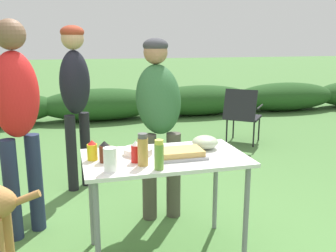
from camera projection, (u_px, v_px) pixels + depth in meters
The scene contains 15 objects.
shrub_hedge at pixel (102, 104), 7.22m from camera, with size 14.40×0.90×0.61m.
folding_table at pixel (165, 167), 2.56m from camera, with size 1.10×0.64×0.74m.
food_tray at pixel (181, 154), 2.51m from camera, with size 0.32×0.22×0.06m.
plate_stack at pixel (138, 151), 2.58m from camera, with size 0.20×0.20×0.05m, color white.
mixing_bowl at pixel (205, 142), 2.71m from camera, with size 0.19×0.19×0.10m, color #ADBC99.
paper_cup_stack at pixel (110, 160), 2.23m from camera, with size 0.08×0.08×0.15m, color white.
ketchup_bottle at pixel (136, 152), 2.40m from camera, with size 0.06×0.06×0.14m.
spice_jar at pixel (143, 150), 2.33m from camera, with size 0.07×0.07×0.21m.
bbq_sauce_bottle at pixel (105, 152), 2.41m from camera, with size 0.07×0.07×0.14m.
mustard_bottle at pixel (92, 150), 2.45m from camera, with size 0.07×0.07×0.14m.
relish_jar at pixel (159, 155), 2.26m from camera, with size 0.06×0.06×0.19m.
standing_person_in_red_jacket at pixel (159, 109), 3.17m from camera, with size 0.40×0.50×1.53m.
standing_person_with_beanie at pixel (17, 110), 2.78m from camera, with size 0.45×0.43×1.66m.
standing_person_in_olive_jacket at pixel (75, 88), 3.71m from camera, with size 0.41×0.39×1.65m.
camp_chair_green_behind_table at pixel (242, 113), 5.49m from camera, with size 0.73×0.75×0.83m.
Camera 1 is at (-0.61, -2.36, 1.51)m, focal length 40.00 mm.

